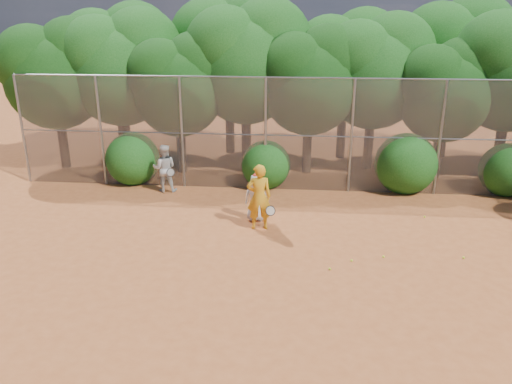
# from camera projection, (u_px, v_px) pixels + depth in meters

# --- Properties ---
(ground) EXTENTS (80.00, 80.00, 0.00)m
(ground) POSITION_uv_depth(u_px,v_px,m) (286.00, 268.00, 12.52)
(ground) COLOR #A55125
(ground) RESTS_ON ground
(fence_back) EXTENTS (20.05, 0.09, 4.03)m
(fence_back) POSITION_uv_depth(u_px,v_px,m) (290.00, 134.00, 17.48)
(fence_back) COLOR gray
(fence_back) RESTS_ON ground
(tree_0) EXTENTS (4.38, 3.81, 6.00)m
(tree_0) POSITION_uv_depth(u_px,v_px,m) (56.00, 71.00, 19.59)
(tree_0) COLOR black
(tree_0) RESTS_ON ground
(tree_1) EXTENTS (4.64, 4.03, 6.35)m
(tree_1) POSITION_uv_depth(u_px,v_px,m) (121.00, 64.00, 19.76)
(tree_1) COLOR black
(tree_1) RESTS_ON ground
(tree_2) EXTENTS (3.99, 3.47, 5.47)m
(tree_2) POSITION_uv_depth(u_px,v_px,m) (180.00, 82.00, 19.07)
(tree_2) COLOR black
(tree_2) RESTS_ON ground
(tree_3) EXTENTS (4.89, 4.26, 6.70)m
(tree_3) POSITION_uv_depth(u_px,v_px,m) (247.00, 58.00, 19.52)
(tree_3) COLOR black
(tree_3) RESTS_ON ground
(tree_4) EXTENTS (4.19, 3.64, 5.73)m
(tree_4) POSITION_uv_depth(u_px,v_px,m) (311.00, 77.00, 18.95)
(tree_4) COLOR black
(tree_4) RESTS_ON ground
(tree_5) EXTENTS (4.51, 3.92, 6.17)m
(tree_5) POSITION_uv_depth(u_px,v_px,m) (376.00, 68.00, 19.38)
(tree_5) COLOR black
(tree_5) RESTS_ON ground
(tree_6) EXTENTS (3.86, 3.36, 5.29)m
(tree_6) POSITION_uv_depth(u_px,v_px,m) (446.00, 87.00, 18.41)
(tree_6) COLOR black
(tree_6) RESTS_ON ground
(tree_9) EXTENTS (4.83, 4.20, 6.62)m
(tree_9) POSITION_uv_depth(u_px,v_px,m) (117.00, 55.00, 21.95)
(tree_9) COLOR black
(tree_9) RESTS_ON ground
(tree_10) EXTENTS (5.15, 4.48, 7.06)m
(tree_10) POSITION_uv_depth(u_px,v_px,m) (230.00, 48.00, 21.60)
(tree_10) COLOR black
(tree_10) RESTS_ON ground
(tree_11) EXTENTS (4.64, 4.03, 6.35)m
(tree_11) POSITION_uv_depth(u_px,v_px,m) (347.00, 61.00, 20.93)
(tree_11) COLOR black
(tree_11) RESTS_ON ground
(tree_12) EXTENTS (5.02, 4.37, 6.88)m
(tree_12) POSITION_uv_depth(u_px,v_px,m) (454.00, 52.00, 20.98)
(tree_12) COLOR black
(tree_12) RESTS_ON ground
(bush_0) EXTENTS (2.00, 2.00, 2.00)m
(bush_0) POSITION_uv_depth(u_px,v_px,m) (133.00, 157.00, 18.64)
(bush_0) COLOR #144A12
(bush_0) RESTS_ON ground
(bush_1) EXTENTS (1.80, 1.80, 1.80)m
(bush_1) POSITION_uv_depth(u_px,v_px,m) (266.00, 163.00, 18.22)
(bush_1) COLOR #144A12
(bush_1) RESTS_ON ground
(bush_2) EXTENTS (2.20, 2.20, 2.20)m
(bush_2) POSITION_uv_depth(u_px,v_px,m) (406.00, 161.00, 17.71)
(bush_2) COLOR #144A12
(bush_2) RESTS_ON ground
(bush_3) EXTENTS (1.90, 1.90, 1.90)m
(bush_3) POSITION_uv_depth(u_px,v_px,m) (508.00, 168.00, 17.45)
(bush_3) COLOR #144A12
(bush_3) RESTS_ON ground
(player_yellow) EXTENTS (0.91, 0.62, 1.98)m
(player_yellow) POSITION_uv_depth(u_px,v_px,m) (259.00, 197.00, 14.52)
(player_yellow) COLOR orange
(player_yellow) RESTS_ON ground
(player_teen) EXTENTS (0.78, 0.56, 1.51)m
(player_teen) POSITION_uv_depth(u_px,v_px,m) (256.00, 197.00, 15.19)
(player_teen) COLOR silver
(player_teen) RESTS_ON ground
(player_white) EXTENTS (0.91, 0.75, 1.71)m
(player_white) POSITION_uv_depth(u_px,v_px,m) (164.00, 168.00, 17.71)
(player_white) COLOR silver
(player_white) RESTS_ON ground
(ball_0) EXTENTS (0.07, 0.07, 0.07)m
(ball_0) POSITION_uv_depth(u_px,v_px,m) (383.00, 257.00, 13.02)
(ball_0) COLOR #D6ED2B
(ball_0) RESTS_ON ground
(ball_1) EXTENTS (0.07, 0.07, 0.07)m
(ball_1) POSITION_uv_depth(u_px,v_px,m) (425.00, 217.00, 15.60)
(ball_1) COLOR #D6ED2B
(ball_1) RESTS_ON ground
(ball_2) EXTENTS (0.07, 0.07, 0.07)m
(ball_2) POSITION_uv_depth(u_px,v_px,m) (330.00, 269.00, 12.39)
(ball_2) COLOR #D6ED2B
(ball_2) RESTS_ON ground
(ball_3) EXTENTS (0.07, 0.07, 0.07)m
(ball_3) POSITION_uv_depth(u_px,v_px,m) (464.00, 258.00, 12.96)
(ball_3) COLOR #D6ED2B
(ball_3) RESTS_ON ground
(ball_4) EXTENTS (0.07, 0.07, 0.07)m
(ball_4) POSITION_uv_depth(u_px,v_px,m) (352.00, 260.00, 12.81)
(ball_4) COLOR #D6ED2B
(ball_4) RESTS_ON ground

